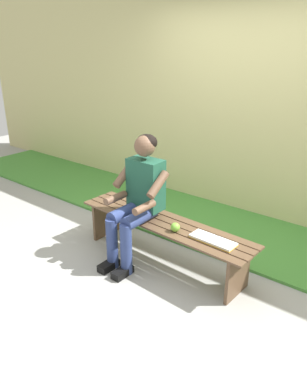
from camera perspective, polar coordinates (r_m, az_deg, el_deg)
name	(u,v)px	position (r m, az deg, el deg)	size (l,w,h in m)	color
ground_plane	(8,266)	(3.98, -21.47, -10.54)	(10.00, 7.00, 0.04)	#9E9E99
grass_strip	(223,217)	(4.68, 10.62, -3.78)	(9.00, 1.77, 0.03)	#478C38
brick_wall	(212,97)	(4.90, 9.05, 14.27)	(9.50, 0.24, 2.77)	#D1C684
bench_near	(163,230)	(3.59, 1.49, -5.93)	(1.90, 0.50, 0.44)	brown
person_seated	(138,195)	(3.51, -2.43, -0.51)	(0.50, 0.69, 1.24)	#1E513D
apple	(175,227)	(3.35, 3.37, -5.45)	(0.09, 0.09, 0.09)	#72B738
book_open	(213,240)	(3.24, 9.13, -7.33)	(0.42, 0.18, 0.02)	white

